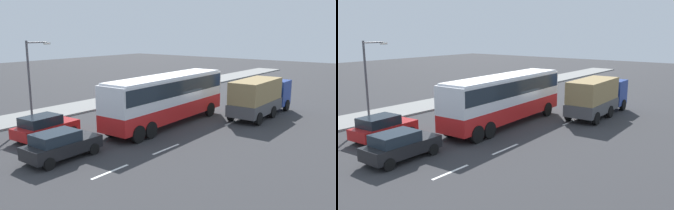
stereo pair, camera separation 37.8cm
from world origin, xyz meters
The scene contains 9 objects.
ground_plane centered at (0.00, 0.00, 0.00)m, with size 120.00×120.00×0.00m, color #333335.
sidewalk_curb centered at (0.00, 9.92, 0.07)m, with size 80.00×4.00×0.15m, color gray.
lane_centreline centered at (-1.88, -3.31, 0.00)m, with size 30.04×0.16×0.01m.
coach_bus centered at (-1.58, 0.12, 2.24)m, with size 11.73×2.99×3.62m.
cargo_truck centered at (5.25, -3.99, 1.65)m, with size 7.89×2.70×3.05m.
car_black_sedan centered at (-10.81, 0.05, 0.82)m, with size 4.22×1.89×1.57m.
car_red_compact centered at (-9.23, 3.97, 0.82)m, with size 4.22×2.13×1.56m.
pedestrian_near_curb centered at (5.78, 9.87, 1.09)m, with size 0.32×0.32×1.64m.
street_lamp centered at (-7.14, 8.48, 3.64)m, with size 2.01×0.24×5.93m.
Camera 1 is at (-21.73, -15.87, 6.77)m, focal length 38.67 mm.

